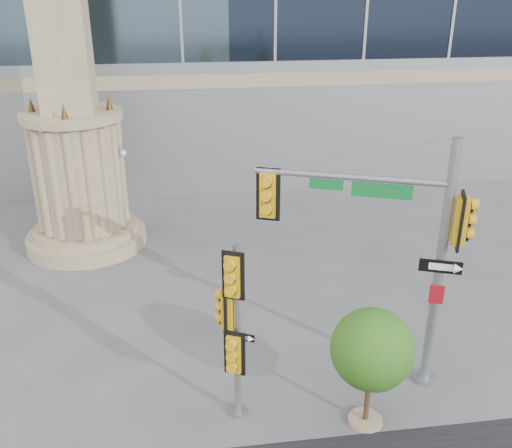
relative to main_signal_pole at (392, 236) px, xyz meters
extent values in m
plane|color=#545456|center=(-2.38, -0.01, -3.86)|extent=(120.00, 120.00, 0.00)
cylinder|color=gray|center=(-8.38, 8.99, -3.61)|extent=(4.40, 4.40, 0.50)
cylinder|color=gray|center=(-8.38, 8.99, -3.21)|extent=(3.80, 3.80, 0.30)
cylinder|color=gray|center=(-8.38, 8.99, -1.06)|extent=(3.00, 3.00, 4.00)
cylinder|color=gray|center=(-8.38, 8.99, 1.09)|extent=(3.50, 3.50, 0.30)
cone|color=#472D14|center=(-7.08, 8.99, 1.49)|extent=(0.24, 0.24, 0.50)
cone|color=#472D14|center=(-9.68, 8.99, 1.49)|extent=(0.24, 0.24, 0.50)
cylinder|color=slate|center=(1.05, -0.41, -3.80)|extent=(0.58, 0.58, 0.12)
cylinder|color=slate|center=(1.05, -0.41, -0.75)|extent=(0.23, 0.23, 6.23)
cylinder|color=slate|center=(-0.98, 0.39, 1.33)|extent=(4.12, 1.72, 0.15)
cube|color=#0D6F2B|center=(-0.31, 0.10, 1.07)|extent=(1.27, 0.53, 0.33)
cube|color=gold|center=(-2.73, 1.07, 0.76)|extent=(0.64, 0.48, 1.30)
cube|color=gold|center=(1.32, -0.51, 0.50)|extent=(0.48, 0.64, 1.30)
cube|color=black|center=(1.00, -0.54, -0.59)|extent=(0.90, 0.38, 0.31)
cube|color=#9F0E1A|center=(1.00, -0.54, -1.32)|extent=(0.32, 0.15, 0.48)
cylinder|color=slate|center=(-3.71, -0.98, -3.81)|extent=(0.42, 0.42, 0.10)
cylinder|color=slate|center=(-3.71, -0.98, -1.70)|extent=(0.16, 0.16, 4.33)
cube|color=gold|center=(-3.79, -1.15, -0.14)|extent=(0.53, 0.42, 1.08)
cube|color=gold|center=(-3.89, -0.90, -1.09)|extent=(0.42, 0.53, 1.08)
cube|color=gold|center=(-3.79, -1.15, -2.04)|extent=(0.53, 0.42, 1.08)
cube|color=black|center=(-3.62, -1.13, -1.65)|extent=(0.50, 0.25, 0.17)
cylinder|color=gray|center=(-0.88, -1.64, -3.82)|extent=(0.77, 0.77, 0.09)
cylinder|color=#382314|center=(-0.88, -1.64, -3.09)|extent=(0.12, 0.12, 1.55)
sphere|color=#235413|center=(-0.88, -1.64, -1.89)|extent=(1.81, 1.81, 1.81)
sphere|color=#235413|center=(-0.49, -1.43, -2.14)|extent=(1.12, 1.12, 1.12)
sphere|color=#235413|center=(-1.18, -1.86, -2.10)|extent=(0.95, 0.95, 0.95)
camera|label=1|loc=(-4.75, -11.36, 5.41)|focal=40.00mm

